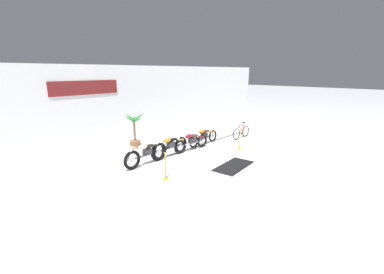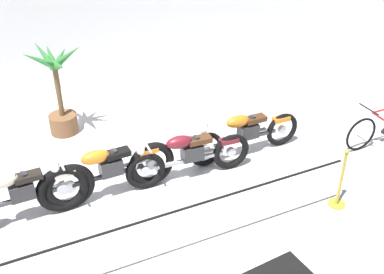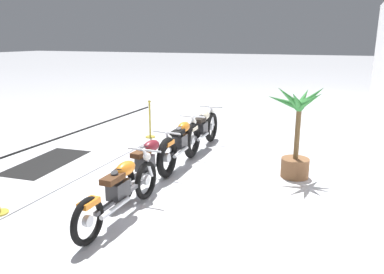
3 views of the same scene
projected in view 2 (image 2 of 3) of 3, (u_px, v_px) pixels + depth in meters
ground_plane at (161, 205)px, 7.73m from camera, size 120.00×120.00×0.00m
motorcycle_cream_0 at (19, 196)px, 7.14m from camera, size 2.30×0.62×0.98m
motorcycle_orange_1 at (108, 172)px, 7.66m from camera, size 2.31×0.62×0.99m
motorcycle_maroon_2 at (189, 156)px, 8.13m from camera, size 2.25×0.62×0.92m
motorcycle_orange_3 at (245, 133)px, 8.74m from camera, size 2.29×0.62×0.91m
bicycle at (382, 127)px, 9.11m from camera, size 1.70×0.48×0.94m
potted_palm_left_of_row at (59, 92)px, 9.22m from camera, size 1.11×1.09×1.92m
stanchion_far_left at (114, 244)px, 6.05m from camera, size 5.15×0.28×1.05m
stanchion_mid_left at (340, 187)px, 7.55m from camera, size 0.28×0.28×1.05m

